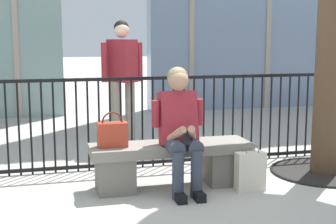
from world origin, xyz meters
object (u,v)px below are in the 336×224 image
seated_person_with_phone (180,126)px  handbag_on_bench (112,134)px  shopping_bag (250,171)px  stone_bench (170,161)px  bystander_at_railing (122,74)px

seated_person_with_phone → handbag_on_bench: size_ratio=3.54×
seated_person_with_phone → shopping_bag: seated_person_with_phone is taller
stone_bench → seated_person_with_phone: 0.41m
handbag_on_bench → bystander_at_railing: (0.40, 1.86, 0.42)m
shopping_bag → stone_bench: bearing=157.6°
seated_person_with_phone → handbag_on_bench: 0.66m
handbag_on_bench → shopping_bag: bearing=-12.5°
seated_person_with_phone → handbag_on_bench: seated_person_with_phone is taller
stone_bench → shopping_bag: 0.79m
bystander_at_railing → stone_bench: bearing=-84.4°
stone_bench → handbag_on_bench: bearing=-179.0°
stone_bench → shopping_bag: size_ratio=3.38×
handbag_on_bench → shopping_bag: (1.31, -0.29, -0.38)m
seated_person_with_phone → stone_bench: bearing=115.9°
stone_bench → bystander_at_railing: size_ratio=0.94×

